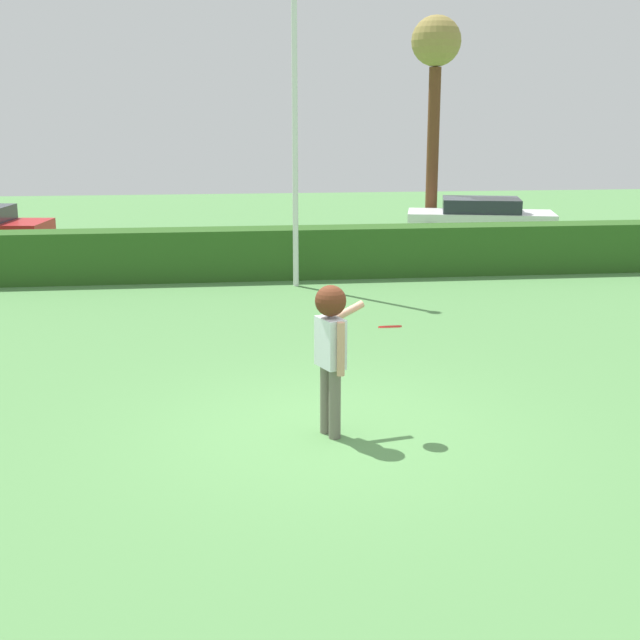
# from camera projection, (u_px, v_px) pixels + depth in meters

# --- Properties ---
(ground_plane) EXTENTS (60.00, 60.00, 0.00)m
(ground_plane) POSITION_uv_depth(u_px,v_px,m) (332.00, 431.00, 10.09)
(ground_plane) COLOR #548B4B
(person) EXTENTS (0.65, 0.74, 1.80)m
(person) POSITION_uv_depth(u_px,v_px,m) (331.00, 339.00, 9.68)
(person) COLOR #6B6359
(person) RESTS_ON ground
(frisbee) EXTENTS (0.27, 0.27, 0.10)m
(frisbee) POSITION_uv_depth(u_px,v_px,m) (390.00, 327.00, 9.74)
(frisbee) COLOR red
(lamppost) EXTENTS (0.24, 0.24, 7.04)m
(lamppost) POSITION_uv_depth(u_px,v_px,m) (295.00, 104.00, 17.53)
(lamppost) COLOR silver
(lamppost) RESTS_ON ground
(hedge_row) EXTENTS (21.68, 0.90, 1.13)m
(hedge_row) POSITION_uv_depth(u_px,v_px,m) (276.00, 253.00, 19.25)
(hedge_row) COLOR #2B581D
(hedge_row) RESTS_ON ground
(parked_car_white) EXTENTS (4.49, 2.66, 1.25)m
(parked_car_white) POSITION_uv_depth(u_px,v_px,m) (480.00, 217.00, 24.67)
(parked_car_white) COLOR white
(parked_car_white) RESTS_ON ground
(maple_tree) EXTENTS (1.46, 1.46, 6.43)m
(maple_tree) POSITION_uv_depth(u_px,v_px,m) (436.00, 60.00, 24.90)
(maple_tree) COLOR brown
(maple_tree) RESTS_ON ground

